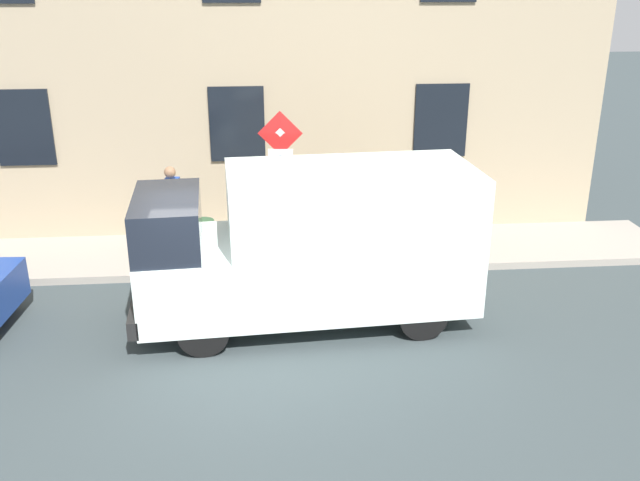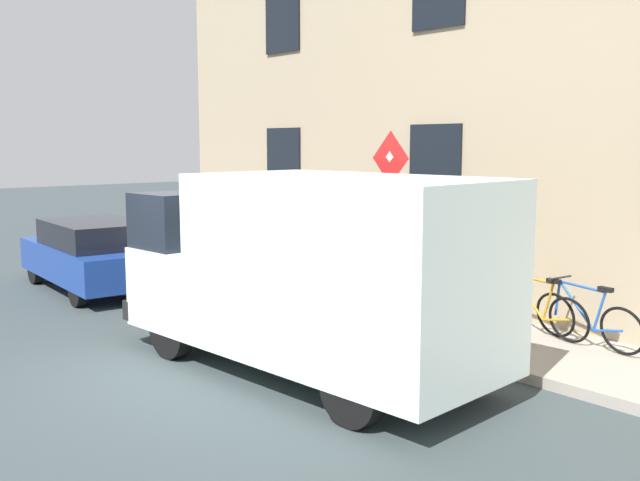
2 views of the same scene
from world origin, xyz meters
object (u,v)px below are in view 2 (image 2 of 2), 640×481
object	(u,v)px
pedestrian	(341,246)
bicycle_blue	(587,320)
bicycle_orange	(537,310)
litter_bin	(330,284)
sign_post_stacked	(391,203)
parked_hatchback	(95,253)
delivery_van	(309,269)

from	to	relation	value
pedestrian	bicycle_blue	bearing A→B (deg)	-164.77
bicycle_orange	litter_bin	distance (m)	3.30
sign_post_stacked	bicycle_blue	size ratio (longest dim) A/B	1.63
parked_hatchback	bicycle_blue	distance (m)	9.19
parked_hatchback	bicycle_orange	world-z (taller)	parked_hatchback
sign_post_stacked	bicycle_orange	distance (m)	2.60
sign_post_stacked	litter_bin	distance (m)	2.05
bicycle_blue	parked_hatchback	bearing A→B (deg)	27.41
bicycle_blue	pedestrian	distance (m)	4.49
sign_post_stacked	litter_bin	xyz separation A→B (m)	(0.14, 1.46, -1.43)
sign_post_stacked	parked_hatchback	size ratio (longest dim) A/B	0.68
parked_hatchback	pedestrian	distance (m)	5.00
parked_hatchback	bicycle_orange	size ratio (longest dim) A/B	2.40
bicycle_blue	bicycle_orange	world-z (taller)	same
sign_post_stacked	bicycle_blue	distance (m)	3.13
bicycle_blue	pedestrian	xyz separation A→B (m)	(-0.45, 4.44, 0.56)
delivery_van	bicycle_blue	size ratio (longest dim) A/B	3.18
delivery_van	bicycle_orange	size ratio (longest dim) A/B	3.18
sign_post_stacked	pedestrian	size ratio (longest dim) A/B	1.63
parked_hatchback	litter_bin	distance (m)	5.18
delivery_van	litter_bin	size ratio (longest dim) A/B	6.06
sign_post_stacked	bicycle_blue	xyz separation A→B (m)	(1.39, -2.35, -1.51)
sign_post_stacked	delivery_van	distance (m)	2.07
parked_hatchback	bicycle_blue	size ratio (longest dim) A/B	2.40
pedestrian	litter_bin	size ratio (longest dim) A/B	1.91
delivery_van	parked_hatchback	size ratio (longest dim) A/B	1.32
parked_hatchback	litter_bin	size ratio (longest dim) A/B	4.57
bicycle_orange	pedestrian	xyz separation A→B (m)	(-0.45, 3.67, 0.56)
sign_post_stacked	bicycle_orange	size ratio (longest dim) A/B	1.63
litter_bin	bicycle_blue	bearing A→B (deg)	-71.78
parked_hatchback	sign_post_stacked	bearing A→B (deg)	-160.21
sign_post_stacked	parked_hatchback	bearing A→B (deg)	105.73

